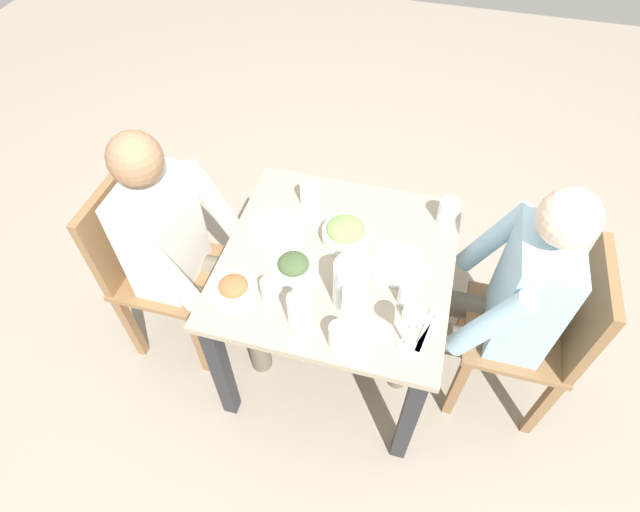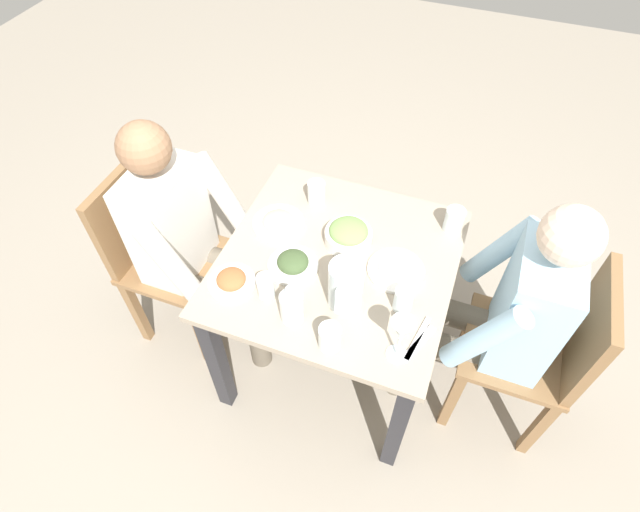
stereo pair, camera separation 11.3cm
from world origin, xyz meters
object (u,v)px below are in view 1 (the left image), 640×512
object	(u,v)px
water_pitcher	(351,283)
water_glass_near_right	(309,193)
salad_bowl	(346,233)
salt_shaker	(407,313)
dining_table	(337,279)
plate_rice_curry	(233,287)
diner_far	(498,297)
plate_beans	(274,225)
plate_yoghurt	(396,263)
water_glass_center	(447,211)
oil_carafe	(299,310)
chair_near	(150,262)
water_glass_far_left	(340,336)
water_glass_far_right	(408,293)
plate_dolmas	(294,265)
diner_near	(187,249)
chair_far	(542,330)
water_glass_near_left	(270,290)
wine_glass	(412,325)

from	to	relation	value
water_pitcher	water_glass_near_right	bearing A→B (deg)	-148.24
salad_bowl	salt_shaker	xyz separation A→B (m)	(0.29, 0.28, -0.01)
dining_table	plate_rice_curry	bearing A→B (deg)	-53.54
diner_far	water_pitcher	distance (m)	0.58
plate_beans	salt_shaker	world-z (taller)	salt_shaker
plate_yoghurt	water_glass_center	bearing A→B (deg)	152.00
plate_rice_curry	oil_carafe	world-z (taller)	oil_carafe
salad_bowl	diner_far	bearing A→B (deg)	83.51
chair_near	water_glass_far_left	bearing A→B (deg)	71.72
oil_carafe	water_glass_far_left	bearing A→B (deg)	70.22
chair_near	diner_far	world-z (taller)	diner_far
water_glass_far_left	water_glass_far_right	world-z (taller)	water_glass_far_left
water_glass_far_right	salt_shaker	size ratio (longest dim) A/B	1.68
plate_dolmas	plate_yoghurt	distance (m)	0.38
diner_far	plate_rice_curry	xyz separation A→B (m)	(0.27, -0.93, 0.09)
salt_shaker	chair_near	bearing A→B (deg)	-97.31
water_glass_center	plate_dolmas	bearing A→B (deg)	-52.47
water_pitcher	water_glass_center	size ratio (longest dim) A/B	1.90
water_glass_far_left	dining_table	bearing A→B (deg)	-165.26
water_glass_near_right	oil_carafe	world-z (taller)	oil_carafe
plate_yoghurt	water_glass_far_left	world-z (taller)	water_glass_far_left
water_glass_far_right	plate_yoghurt	bearing A→B (deg)	-157.36
plate_dolmas	plate_rice_curry	size ratio (longest dim) A/B	1.10
water_glass_center	water_glass_near_right	size ratio (longest dim) A/B	1.02
diner_near	plate_rice_curry	distance (m)	0.35
chair_far	plate_beans	size ratio (longest dim) A/B	4.35
water_glass_near_left	salt_shaker	xyz separation A→B (m)	(-0.04, 0.47, -0.02)
diner_near	water_glass_far_right	size ratio (longest dim) A/B	13.08
salad_bowl	plate_dolmas	size ratio (longest dim) A/B	0.96
salad_bowl	water_glass_center	bearing A→B (deg)	119.92
plate_rice_curry	plate_dolmas	bearing A→B (deg)	130.39
diner_near	plate_beans	world-z (taller)	diner_near
water_glass_center	salt_shaker	bearing A→B (deg)	-9.05
diner_far	oil_carafe	xyz separation A→B (m)	(0.33, -0.67, 0.12)
water_glass_far_left	wine_glass	bearing A→B (deg)	100.31
chair_near	wine_glass	bearing A→B (deg)	76.96
water_glass_far_left	water_glass_center	distance (m)	0.71
plate_yoghurt	plate_rice_curry	xyz separation A→B (m)	(0.26, -0.54, 0.00)
salad_bowl	water_glass_near_left	bearing A→B (deg)	-29.59
water_glass_near_right	oil_carafe	size ratio (longest dim) A/B	0.60
salad_bowl	oil_carafe	bearing A→B (deg)	-9.85
water_glass_center	plate_beans	bearing A→B (deg)	-71.51
plate_yoghurt	water_glass_near_right	size ratio (longest dim) A/B	2.13
diner_near	plate_beans	xyz separation A→B (m)	(-0.14, 0.32, 0.08)
water_pitcher	plate_yoghurt	size ratio (longest dim) A/B	0.91
plate_rice_curry	plate_yoghurt	bearing A→B (deg)	115.75
salt_shaker	water_glass_near_left	bearing A→B (deg)	-84.69
dining_table	water_glass_far_left	world-z (taller)	water_glass_far_left
water_pitcher	diner_near	bearing A→B (deg)	-99.75
oil_carafe	chair_far	bearing A→B (deg)	110.52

